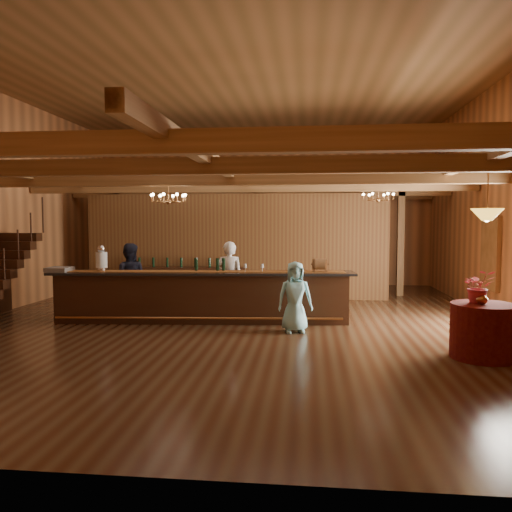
# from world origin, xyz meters

# --- Properties ---
(floor) EXTENTS (14.00, 14.00, 0.00)m
(floor) POSITION_xyz_m (0.00, 0.00, 0.00)
(floor) COLOR #48321F
(floor) RESTS_ON ground
(ceiling) EXTENTS (14.00, 14.00, 0.00)m
(ceiling) POSITION_xyz_m (0.00, 0.00, 5.50)
(ceiling) COLOR brown
(ceiling) RESTS_ON wall_back
(wall_back) EXTENTS (12.00, 0.10, 5.50)m
(wall_back) POSITION_xyz_m (0.00, 7.00, 2.75)
(wall_back) COLOR #BE7641
(wall_back) RESTS_ON floor
(wall_front) EXTENTS (12.00, 0.10, 5.50)m
(wall_front) POSITION_xyz_m (0.00, -7.00, 2.75)
(wall_front) COLOR #BE7641
(wall_front) RESTS_ON floor
(wall_right) EXTENTS (0.10, 14.00, 5.50)m
(wall_right) POSITION_xyz_m (6.00, 0.00, 2.75)
(wall_right) COLOR #BE7641
(wall_right) RESTS_ON floor
(beam_grid) EXTENTS (11.90, 13.90, 0.39)m
(beam_grid) POSITION_xyz_m (0.00, 0.51, 3.24)
(beam_grid) COLOR #A16B40
(beam_grid) RESTS_ON wall_left
(support_posts) EXTENTS (9.20, 10.20, 3.20)m
(support_posts) POSITION_xyz_m (0.00, -0.50, 1.60)
(support_posts) COLOR #A16B40
(support_posts) RESTS_ON floor
(partition_wall) EXTENTS (9.00, 0.18, 3.10)m
(partition_wall) POSITION_xyz_m (-0.50, 3.50, 1.55)
(partition_wall) COLOR brown
(partition_wall) RESTS_ON floor
(window_right_back) EXTENTS (0.12, 1.05, 1.75)m
(window_right_back) POSITION_xyz_m (5.95, 1.00, 1.55)
(window_right_back) COLOR white
(window_right_back) RESTS_ON wall_right
(backroom_boxes) EXTENTS (4.10, 0.60, 1.10)m
(backroom_boxes) POSITION_xyz_m (-0.29, 5.50, 0.53)
(backroom_boxes) COLOR black
(backroom_boxes) RESTS_ON floor
(tasting_bar) EXTENTS (6.94, 1.43, 1.16)m
(tasting_bar) POSITION_xyz_m (-0.72, -0.12, 0.58)
(tasting_bar) COLOR black
(tasting_bar) RESTS_ON floor
(beverage_dispenser) EXTENTS (0.26, 0.26, 0.60)m
(beverage_dispenser) POSITION_xyz_m (-3.03, -0.25, 1.44)
(beverage_dispenser) COLOR silver
(beverage_dispenser) RESTS_ON tasting_bar
(glass_rack_tray) EXTENTS (0.50, 0.50, 0.10)m
(glass_rack_tray) POSITION_xyz_m (-3.95, -0.44, 1.20)
(glass_rack_tray) COLOR gray
(glass_rack_tray) RESTS_ON tasting_bar
(raffle_drum) EXTENTS (0.34, 0.24, 0.30)m
(raffle_drum) POSITION_xyz_m (1.94, 0.04, 1.32)
(raffle_drum) COLOR brown
(raffle_drum) RESTS_ON tasting_bar
(bar_bottle_0) EXTENTS (0.07, 0.07, 0.30)m
(bar_bottle_0) POSITION_xyz_m (-0.88, 0.00, 1.30)
(bar_bottle_0) COLOR black
(bar_bottle_0) RESTS_ON tasting_bar
(bar_bottle_1) EXTENTS (0.07, 0.07, 0.30)m
(bar_bottle_1) POSITION_xyz_m (-0.39, 0.04, 1.30)
(bar_bottle_1) COLOR black
(bar_bottle_1) RESTS_ON tasting_bar
(bar_bottle_2) EXTENTS (0.07, 0.07, 0.30)m
(bar_bottle_2) POSITION_xyz_m (-0.25, 0.05, 1.30)
(bar_bottle_2) COLOR black
(bar_bottle_2) RESTS_ON tasting_bar
(backbar_shelf) EXTENTS (3.38, 0.75, 0.94)m
(backbar_shelf) POSITION_xyz_m (-1.82, 3.08, 0.47)
(backbar_shelf) COLOR black
(backbar_shelf) RESTS_ON floor
(round_table) EXTENTS (1.06, 1.06, 0.92)m
(round_table) POSITION_xyz_m (4.60, -2.62, 0.46)
(round_table) COLOR #3D0308
(round_table) RESTS_ON floor
(chandelier_left) EXTENTS (0.80, 0.80, 0.54)m
(chandelier_left) POSITION_xyz_m (-1.44, -0.26, 2.82)
(chandelier_left) COLOR #B37943
(chandelier_left) RESTS_ON beam_grid
(chandelier_right) EXTENTS (0.80, 0.80, 0.42)m
(chandelier_right) POSITION_xyz_m (3.47, 2.02, 2.93)
(chandelier_right) COLOR #B37943
(chandelier_right) RESTS_ON beam_grid
(pendant_lamp) EXTENTS (0.52, 0.52, 0.90)m
(pendant_lamp) POSITION_xyz_m (4.60, -2.62, 2.40)
(pendant_lamp) COLOR #B37943
(pendant_lamp) RESTS_ON beam_grid
(bartender) EXTENTS (0.68, 0.47, 1.82)m
(bartender) POSITION_xyz_m (-0.19, 0.53, 0.91)
(bartender) COLOR white
(bartender) RESTS_ON floor
(staff_second) EXTENTS (0.96, 0.80, 1.75)m
(staff_second) POSITION_xyz_m (-2.69, 0.58, 0.88)
(staff_second) COLOR #1B1D2F
(staff_second) RESTS_ON floor
(guest) EXTENTS (0.79, 0.59, 1.47)m
(guest) POSITION_xyz_m (1.41, -0.98, 0.73)
(guest) COLOR #93E2ED
(guest) RESTS_ON floor
(floor_plant) EXTENTS (0.93, 0.84, 1.39)m
(floor_plant) POSITION_xyz_m (3.02, 3.77, 0.70)
(floor_plant) COLOR #295121
(floor_plant) RESTS_ON floor
(table_flowers) EXTENTS (0.51, 0.45, 0.56)m
(table_flowers) POSITION_xyz_m (4.53, -2.54, 1.20)
(table_flowers) COLOR #BA2F3C
(table_flowers) RESTS_ON round_table
(table_vase) EXTENTS (0.18, 0.18, 0.33)m
(table_vase) POSITION_xyz_m (4.55, -2.65, 1.08)
(table_vase) COLOR #B37943
(table_vase) RESTS_ON round_table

